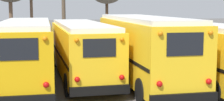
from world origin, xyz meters
name	(u,v)px	position (x,y,z in m)	size (l,w,h in m)	color
ground_plane	(111,80)	(0.00, 0.00, 0.00)	(160.00, 160.00, 0.00)	#5B5956
school_bus_0	(27,50)	(-4.20, -0.23, 1.71)	(2.80, 9.75, 3.12)	#EAAA0F
school_bus_1	(81,48)	(-1.40, 0.90, 1.62)	(2.49, 10.24, 2.95)	yellow
school_bus_2	(143,47)	(1.40, -1.04, 1.80)	(2.82, 10.24, 3.31)	yellow
school_bus_3	(194,49)	(4.20, -1.02, 1.62)	(2.73, 10.98, 2.97)	yellow
utility_pole	(64,7)	(-1.08, 13.77, 3.73)	(1.80, 0.34, 7.23)	brown
fence_line	(87,45)	(0.00, 7.47, 0.98)	(16.47, 0.06, 1.42)	#939399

